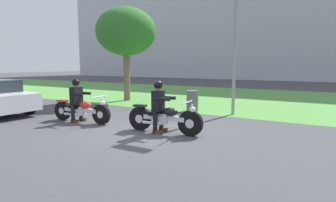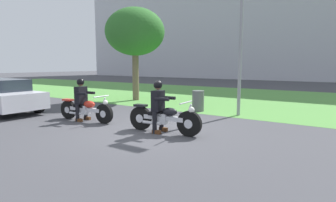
{
  "view_description": "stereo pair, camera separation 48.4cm",
  "coord_description": "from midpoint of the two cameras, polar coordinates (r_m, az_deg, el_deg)",
  "views": [
    {
      "loc": [
        4.53,
        -6.29,
        1.83
      ],
      "look_at": [
        0.61,
        0.23,
        0.85
      ],
      "focal_mm": 30.13,
      "sensor_mm": 36.0,
      "label": 1
    },
    {
      "loc": [
        4.94,
        -6.03,
        1.83
      ],
      "look_at": [
        0.61,
        0.23,
        0.85
      ],
      "focal_mm": 30.13,
      "sensor_mm": 36.0,
      "label": 2
    }
  ],
  "objects": [
    {
      "name": "tree_roadside",
      "position": [
        14.74,
        -9.47,
        13.62
      ],
      "size": [
        3.01,
        3.01,
        4.7
      ],
      "color": "brown",
      "rests_on": "ground"
    },
    {
      "name": "rider_lead",
      "position": [
        7.59,
        -3.7,
        -0.28
      ],
      "size": [
        0.57,
        0.49,
        1.41
      ],
      "rotation": [
        0.0,
        0.0,
        0.09
      ],
      "color": "black",
      "rests_on": "ground"
    },
    {
      "name": "streetlight_pole",
      "position": [
        10.61,
        12.85,
        16.58
      ],
      "size": [
        0.96,
        0.2,
        5.7
      ],
      "color": "gray",
      "rests_on": "ground"
    },
    {
      "name": "motorcycle_lead",
      "position": [
        7.57,
        -2.58,
        -3.54
      ],
      "size": [
        2.18,
        0.66,
        0.89
      ],
      "rotation": [
        0.0,
        0.0,
        0.09
      ],
      "color": "black",
      "rests_on": "ground"
    },
    {
      "name": "grass_verge",
      "position": [
        16.19,
        13.79,
        0.66
      ],
      "size": [
        60.0,
        12.0,
        0.01
      ],
      "primitive_type": "cube",
      "color": "#549342",
      "rests_on": "ground"
    },
    {
      "name": "ground",
      "position": [
        7.98,
        -6.41,
        -5.96
      ],
      "size": [
        120.0,
        120.0,
        0.0
      ],
      "primitive_type": "plane",
      "color": "#424247"
    },
    {
      "name": "trash_can",
      "position": [
        11.23,
        3.73,
        0.06
      ],
      "size": [
        0.47,
        0.47,
        0.82
      ],
      "primitive_type": "cylinder",
      "color": "#595E5B",
      "rests_on": "ground"
    },
    {
      "name": "rider_follow",
      "position": [
        9.56,
        -19.36,
        0.8
      ],
      "size": [
        0.57,
        0.49,
        1.39
      ],
      "rotation": [
        0.0,
        0.0,
        0.09
      ],
      "color": "black",
      "rests_on": "ground"
    },
    {
      "name": "stadium_facade",
      "position": [
        39.19,
        19.93,
        16.79
      ],
      "size": [
        60.94,
        8.0,
        17.08
      ],
      "primitive_type": "cube",
      "color": "silver",
      "rests_on": "ground"
    },
    {
      "name": "motorcycle_follow",
      "position": [
        9.49,
        -18.55,
        -1.8
      ],
      "size": [
        2.24,
        0.66,
        0.87
      ],
      "rotation": [
        0.0,
        0.0,
        0.09
      ],
      "color": "black",
      "rests_on": "ground"
    }
  ]
}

